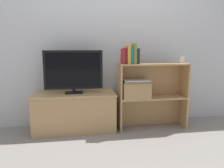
{
  "coord_description": "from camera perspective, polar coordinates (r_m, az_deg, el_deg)",
  "views": [
    {
      "loc": [
        -0.42,
        -2.52,
        1.05
      ],
      "look_at": [
        0.0,
        0.13,
        0.6
      ],
      "focal_mm": 35.0,
      "sensor_mm": 36.0,
      "label": 1
    }
  ],
  "objects": [
    {
      "name": "baby_monitor",
      "position": [
        2.98,
        17.81,
        6.11
      ],
      "size": [
        0.05,
        0.04,
        0.12
      ],
      "color": "white",
      "rests_on": "bookshelf_upper_tier"
    },
    {
      "name": "wall_back",
      "position": [
        3.03,
        -1.03,
        12.32
      ],
      "size": [
        10.0,
        0.05,
        2.4
      ],
      "color": "silver",
      "rests_on": "ground_plane"
    },
    {
      "name": "storage_basket_left",
      "position": [
        2.78,
        6.2,
        -1.22
      ],
      "size": [
        0.36,
        0.24,
        0.21
      ],
      "color": "tan",
      "rests_on": "bookshelf_lower_tier"
    },
    {
      "name": "ground_plane",
      "position": [
        2.76,
        0.45,
        -12.86
      ],
      "size": [
        16.0,
        16.0,
        0.0
      ],
      "primitive_type": "plane",
      "color": "gray"
    },
    {
      "name": "tv_stand",
      "position": [
        2.86,
        -9.72,
        -7.11
      ],
      "size": [
        1.03,
        0.46,
        0.48
      ],
      "color": "tan",
      "rests_on": "ground_plane"
    },
    {
      "name": "book_crimson",
      "position": [
        2.68,
        2.78,
        7.23
      ],
      "size": [
        0.02,
        0.15,
        0.18
      ],
      "color": "#B22328",
      "rests_on": "bookshelf_upper_tier"
    },
    {
      "name": "book_maroon",
      "position": [
        2.69,
        3.39,
        7.34
      ],
      "size": [
        0.03,
        0.12,
        0.19
      ],
      "color": "maroon",
      "rests_on": "bookshelf_upper_tier"
    },
    {
      "name": "book_teal",
      "position": [
        2.7,
        5.0,
        7.45
      ],
      "size": [
        0.03,
        0.15,
        0.2
      ],
      "color": "#1E7075",
      "rests_on": "bookshelf_upper_tier"
    },
    {
      "name": "bookshelf_lower_tier",
      "position": [
        2.98,
        10.04,
        -5.95
      ],
      "size": [
        0.89,
        0.27,
        0.42
      ],
      "color": "tan",
      "rests_on": "ground_plane"
    },
    {
      "name": "bookshelf_upper_tier",
      "position": [
        2.89,
        10.28,
        2.25
      ],
      "size": [
        0.89,
        0.27,
        0.44
      ],
      "color": "tan",
      "rests_on": "bookshelf_lower_tier"
    },
    {
      "name": "book_mustard",
      "position": [
        2.69,
        4.21,
        7.66
      ],
      "size": [
        0.04,
        0.15,
        0.22
      ],
      "color": "gold",
      "rests_on": "bookshelf_upper_tier"
    },
    {
      "name": "laptop",
      "position": [
        2.77,
        6.24,
        0.96
      ],
      "size": [
        0.32,
        0.22,
        0.02
      ],
      "color": "#BCBCC1",
      "rests_on": "storage_basket_left"
    },
    {
      "name": "tv",
      "position": [
        2.75,
        -10.03,
        3.43
      ],
      "size": [
        0.72,
        0.14,
        0.54
      ],
      "color": "black",
      "rests_on": "tv_stand"
    },
    {
      "name": "book_olive",
      "position": [
        2.71,
        5.77,
        7.9
      ],
      "size": [
        0.03,
        0.15,
        0.25
      ],
      "color": "olive",
      "rests_on": "bookshelf_upper_tier"
    },
    {
      "name": "book_charcoal",
      "position": [
        2.72,
        6.54,
        7.28
      ],
      "size": [
        0.03,
        0.14,
        0.19
      ],
      "color": "#232328",
      "rests_on": "bookshelf_upper_tier"
    }
  ]
}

